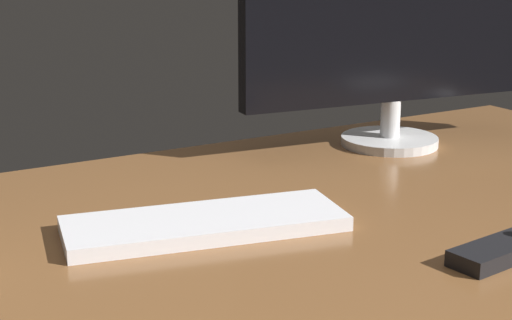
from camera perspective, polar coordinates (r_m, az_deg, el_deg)
desk at (r=106.92cm, az=6.29°, el=-4.30°), size 140.00×84.00×2.00cm
monitor at (r=138.93cm, az=9.92°, el=9.64°), size 56.28×17.03×38.60cm
keyboard at (r=99.72cm, az=-3.68°, el=-4.55°), size 36.66×18.95×1.84cm
media_remote at (r=96.38cm, az=17.74°, el=-5.96°), size 17.19×6.85×3.29cm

